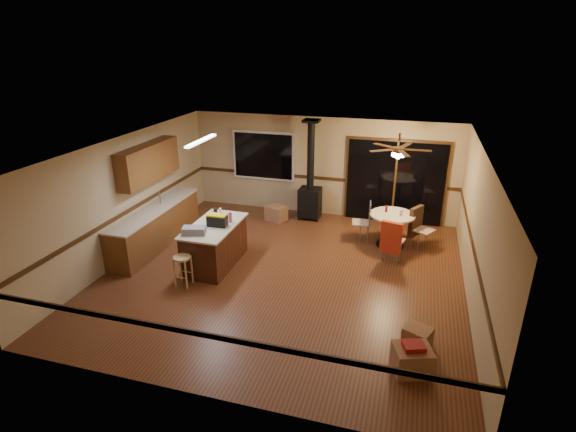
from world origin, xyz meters
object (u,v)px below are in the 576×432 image
at_px(chair_near, 391,237).
at_px(box_corner_a, 412,360).
at_px(toolbox_grey, 194,230).
at_px(blue_bucket, 209,275).
at_px(wood_stove, 310,192).
at_px(box_under_window, 276,213).
at_px(kitchen_island, 215,245).
at_px(toolbox_black, 217,221).
at_px(box_corner_b, 417,337).
at_px(dining_table, 392,224).
at_px(chair_right, 417,222).
at_px(chair_left, 366,217).
at_px(bar_stool, 183,271).

height_order(chair_near, box_corner_a, chair_near).
distance_m(toolbox_grey, blue_bucket, 0.92).
relative_size(wood_stove, box_under_window, 5.13).
bearing_deg(blue_bucket, box_under_window, 84.12).
distance_m(kitchen_island, box_corner_a, 4.65).
xyz_separation_m(toolbox_black, box_corner_b, (4.05, -1.59, -0.85)).
bearing_deg(wood_stove, blue_bucket, -107.24).
xyz_separation_m(kitchen_island, box_under_window, (0.49, 2.67, -0.26)).
height_order(dining_table, box_corner_b, dining_table).
height_order(toolbox_black, blue_bucket, toolbox_black).
distance_m(toolbox_black, chair_near, 3.62).
relative_size(kitchen_island, toolbox_grey, 3.80).
bearing_deg(dining_table, blue_bucket, -141.95).
relative_size(box_corner_a, box_corner_b, 1.32).
bearing_deg(wood_stove, toolbox_grey, -112.68).
xyz_separation_m(toolbox_grey, chair_right, (4.19, 2.58, -0.37)).
distance_m(chair_left, chair_right, 1.14).
distance_m(toolbox_grey, box_corner_a, 4.66).
xyz_separation_m(chair_left, box_under_window, (-2.38, 0.62, -0.39)).
bearing_deg(wood_stove, dining_table, -27.02).
xyz_separation_m(kitchen_island, chair_right, (4.01, 2.09, 0.14)).
height_order(kitchen_island, chair_right, chair_right).
height_order(toolbox_black, box_corner_b, toolbox_black).
xyz_separation_m(bar_stool, chair_near, (3.76, 2.02, 0.29)).
distance_m(wood_stove, bar_stool, 4.31).
relative_size(wood_stove, dining_table, 2.50).
xyz_separation_m(toolbox_black, chair_right, (3.91, 2.10, -0.41)).
xyz_separation_m(toolbox_grey, bar_stool, (-0.05, -0.46, -0.66)).
height_order(chair_near, box_under_window, chair_near).
xyz_separation_m(bar_stool, box_corner_b, (4.38, -0.65, -0.15)).
relative_size(blue_bucket, chair_near, 0.41).
xyz_separation_m(wood_stove, box_corner_b, (2.84, -4.66, -0.57)).
relative_size(toolbox_grey, blue_bucket, 1.53).
relative_size(dining_table, box_under_window, 2.05).
distance_m(blue_bucket, box_corner_a, 4.23).
bearing_deg(chair_near, blue_bucket, -152.99).
distance_m(chair_right, box_under_window, 3.59).
distance_m(toolbox_grey, dining_table, 4.41).
distance_m(dining_table, chair_right, 0.56).
xyz_separation_m(wood_stove, blue_bucket, (-1.15, -3.70, -0.61)).
distance_m(bar_stool, box_corner_a, 4.49).
height_order(toolbox_black, box_corner_a, toolbox_black).
relative_size(chair_near, box_under_window, 1.42).
height_order(toolbox_grey, chair_left, toolbox_grey).
xyz_separation_m(kitchen_island, bar_stool, (-0.23, -0.96, -0.15)).
xyz_separation_m(toolbox_black, box_corner_a, (3.98, -2.21, -0.81)).
distance_m(toolbox_black, box_corner_a, 4.62).
distance_m(kitchen_island, toolbox_grey, 0.74).
bearing_deg(chair_right, chair_left, -178.56).
relative_size(kitchen_island, box_under_window, 3.42).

